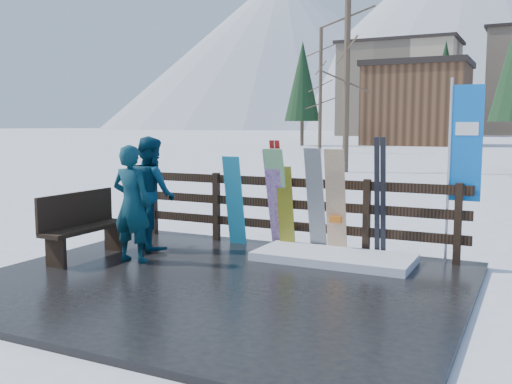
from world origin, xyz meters
The scene contains 16 objects.
ground centered at (0.00, 0.00, 0.00)m, with size 700.00×700.00×0.00m, color white.
deck centered at (0.00, 0.00, 0.04)m, with size 6.00×5.00×0.08m, color black.
fence centered at (0.00, 2.20, 0.74)m, with size 5.60×0.10×1.15m.
snow_patch centered at (0.99, 1.60, 0.14)m, with size 2.25×1.00×0.12m, color white.
bench centered at (-2.39, 0.17, 0.60)m, with size 0.41×1.50×0.97m.
snowboard_0 centered at (-0.83, 1.98, 0.81)m, with size 0.30×0.03×1.48m, color #2396BA.
snowboard_1 centered at (-0.06, 1.98, 0.88)m, with size 0.32×0.03×1.64m, color silver.
snowboard_2 centered at (0.07, 1.98, 0.74)m, with size 0.25×0.03×1.34m, color yellow.
snowboard_3 centered at (-0.10, 1.98, 0.87)m, with size 0.26×0.03×1.63m, color silver.
snowboard_4 centered at (0.57, 1.98, 0.89)m, with size 0.26×0.03×1.65m, color black.
snowboard_5 centered at (0.89, 1.98, 0.88)m, with size 0.30×0.03×1.62m, color silver.
ski_pair_a centered at (-0.09, 2.05, 0.94)m, with size 0.17×0.33×1.72m.
ski_pair_b centered at (1.53, 2.05, 0.97)m, with size 0.17×0.21×1.78m.
rental_flag centered at (2.61, 2.25, 1.69)m, with size 0.45×0.04×2.60m.
person_front centered at (-1.60, 0.33, 0.92)m, with size 0.61×0.40×1.67m, color #0F4F4F.
person_back centered at (-1.89, 1.18, 0.97)m, with size 0.87×0.67×1.78m, color navy.
Camera 1 is at (3.55, -6.09, 2.02)m, focal length 40.00 mm.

